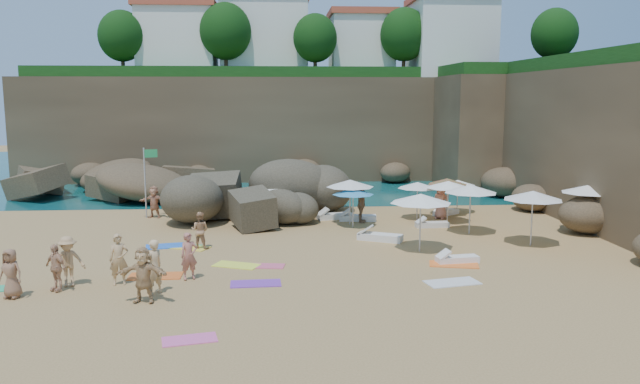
{
  "coord_description": "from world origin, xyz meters",
  "views": [
    {
      "loc": [
        -0.04,
        -26.58,
        6.57
      ],
      "look_at": [
        2.0,
        3.0,
        2.0
      ],
      "focal_mm": 35.0,
      "sensor_mm": 36.0,
      "label": 1
    }
  ],
  "objects": [
    {
      "name": "lounger_3",
      "position": [
        3.04,
        6.35,
        0.15
      ],
      "size": [
        2.03,
        1.09,
        0.3
      ],
      "primitive_type": "cube",
      "rotation": [
        0.0,
        0.0,
        0.24
      ],
      "color": "silver",
      "rests_on": "ground"
    },
    {
      "name": "lounger_0",
      "position": [
        4.21,
        5.8,
        0.15
      ],
      "size": [
        2.0,
        0.84,
        0.3
      ],
      "primitive_type": "cube",
      "rotation": [
        0.0,
        0.0,
        -0.1
      ],
      "color": "white",
      "rests_on": "ground"
    },
    {
      "name": "seawater",
      "position": [
        0.0,
        30.0,
        0.0
      ],
      "size": [
        120.0,
        120.0,
        0.0
      ],
      "primitive_type": "plane",
      "color": "#0C4751",
      "rests_on": "ground"
    },
    {
      "name": "towel_1",
      "position": [
        -2.47,
        -10.23,
        0.01
      ],
      "size": [
        1.59,
        1.03,
        0.03
      ],
      "primitive_type": "cube",
      "rotation": [
        0.0,
        0.0,
        0.21
      ],
      "color": "pink",
      "rests_on": "ground"
    },
    {
      "name": "towel_4",
      "position": [
        -1.68,
        -2.73,
        0.02
      ],
      "size": [
        1.97,
        1.49,
        0.03
      ],
      "primitive_type": "cube",
      "rotation": [
        0.0,
        0.0,
        -0.39
      ],
      "color": "#F2FF43",
      "rests_on": "ground"
    },
    {
      "name": "parasol_8",
      "position": [
        11.16,
        -0.27,
        2.25
      ],
      "size": [
        2.6,
        2.6,
        2.46
      ],
      "color": "silver",
      "rests_on": "ground"
    },
    {
      "name": "person_lie_1",
      "position": [
        -7.57,
        -5.58,
        0.2
      ],
      "size": [
        1.67,
        1.86,
        0.39
      ],
      "primitive_type": "imported",
      "rotation": [
        0.0,
        0.0,
        -0.59
      ],
      "color": "tan",
      "rests_on": "ground"
    },
    {
      "name": "rock_outcrop",
      "position": [
        -0.97,
        6.51,
        0.0
      ],
      "size": [
        8.44,
        6.84,
        3.06
      ],
      "primitive_type": null,
      "rotation": [
        0.0,
        0.0,
        0.16
      ],
      "color": "brown",
      "rests_on": "ground"
    },
    {
      "name": "towel_13",
      "position": [
        6.12,
        -5.57,
        0.02
      ],
      "size": [
        2.06,
        1.33,
        0.03
      ],
      "primitive_type": "cube",
      "rotation": [
        0.0,
        0.0,
        0.21
      ],
      "color": "silver",
      "rests_on": "ground"
    },
    {
      "name": "cliff_corner",
      "position": [
        17.0,
        20.0,
        4.0
      ],
      "size": [
        10.0,
        12.0,
        8.0
      ],
      "primitive_type": "cube",
      "color": "brown",
      "rests_on": "ground"
    },
    {
      "name": "person_stand_5",
      "position": [
        -6.76,
        7.39,
        0.88
      ],
      "size": [
        1.69,
        0.86,
        1.75
      ],
      "primitive_type": "imported",
      "rotation": [
        0.0,
        0.0,
        -0.25
      ],
      "color": "tan",
      "rests_on": "ground"
    },
    {
      "name": "towel_2",
      "position": [
        -4.57,
        -4.02,
        0.02
      ],
      "size": [
        1.93,
        0.97,
        0.03
      ],
      "primitive_type": "cube",
      "rotation": [
        0.0,
        0.0,
        0.01
      ],
      "color": "orange",
      "rests_on": "ground"
    },
    {
      "name": "person_stand_4",
      "position": [
        8.75,
        6.06,
        0.93
      ],
      "size": [
        1.02,
        0.94,
        1.86
      ],
      "primitive_type": "imported",
      "rotation": [
        0.0,
        0.0,
        -0.65
      ],
      "color": "#E18E76",
      "rests_on": "ground"
    },
    {
      "name": "person_stand_1",
      "position": [
        -3.42,
        0.15,
        0.81
      ],
      "size": [
        0.92,
        0.79,
        1.63
      ],
      "primitive_type": "imported",
      "rotation": [
        0.0,
        0.0,
        2.89
      ],
      "color": "tan",
      "rests_on": "ground"
    },
    {
      "name": "parasol_11",
      "position": [
        14.92,
        2.27,
        2.12
      ],
      "size": [
        2.44,
        2.44,
        2.31
      ],
      "color": "silver",
      "rests_on": "ground"
    },
    {
      "name": "flag_pole",
      "position": [
        -7.07,
        7.37,
        2.45
      ],
      "size": [
        0.74,
        0.25,
        3.83
      ],
      "color": "silver",
      "rests_on": "ground"
    },
    {
      "name": "parasol_10",
      "position": [
        3.75,
        4.17,
        1.83
      ],
      "size": [
        2.11,
        2.11,
        2.0
      ],
      "color": "silver",
      "rests_on": "ground"
    },
    {
      "name": "towel_8",
      "position": [
        -4.88,
        0.67,
        0.02
      ],
      "size": [
        2.1,
        1.33,
        0.03
      ],
      "primitive_type": "cube",
      "rotation": [
        0.0,
        0.0,
        0.2
      ],
      "color": "blue",
      "rests_on": "ground"
    },
    {
      "name": "person_lie_4",
      "position": [
        -3.24,
        -4.53,
        0.2
      ],
      "size": [
        1.28,
        1.8,
        0.41
      ],
      "primitive_type": "imported",
      "rotation": [
        0.0,
        0.0,
        0.44
      ],
      "color": "#AF6857",
      "rests_on": "ground"
    },
    {
      "name": "person_stand_3",
      "position": [
        4.33,
        5.3,
        0.95
      ],
      "size": [
        0.74,
        1.19,
        1.89
      ],
      "primitive_type": "imported",
      "rotation": [
        0.0,
        0.0,
        1.31
      ],
      "color": "#9B714D",
      "rests_on": "ground"
    },
    {
      "name": "lounger_2",
      "position": [
        9.35,
        7.08,
        0.13
      ],
      "size": [
        1.68,
        1.45,
        0.26
      ],
      "primitive_type": "cube",
      "rotation": [
        0.0,
        0.0,
        0.63
      ],
      "color": "white",
      "rests_on": "ground"
    },
    {
      "name": "rock_promontory",
      "position": [
        -11.0,
        16.0,
        0.0
      ],
      "size": [
        12.0,
        7.0,
        2.0
      ],
      "primitive_type": null,
      "color": "brown",
      "rests_on": "ground"
    },
    {
      "name": "person_stand_2",
      "position": [
        -2.99,
        7.43,
        0.81
      ],
      "size": [
        0.98,
        1.1,
        1.62
      ],
      "primitive_type": "imported",
      "rotation": [
        0.0,
        0.0,
        2.22
      ],
      "color": "#F7A48C",
      "rests_on": "ground"
    },
    {
      "name": "towel_11",
      "position": [
        -4.23,
        0.5,
        0.01
      ],
      "size": [
        1.65,
        1.0,
        0.03
      ],
      "primitive_type": "cube",
      "rotation": [
        0.0,
        0.0,
        -0.15
      ],
      "color": "#33B469",
      "rests_on": "ground"
    },
    {
      "name": "lounger_5",
      "position": [
        7.08,
        -2.89,
        0.13
      ],
      "size": [
        1.75,
        0.79,
        0.26
      ],
      "primitive_type": "cube",
      "rotation": [
        0.0,
        0.0,
        0.14
      ],
      "color": "white",
      "rests_on": "ground"
    },
    {
      "name": "person_lie_3",
      "position": [
        -4.36,
        -6.99,
        0.24
      ],
      "size": [
        1.9,
        2.01,
        0.48
      ],
      "primitive_type": "imported",
      "rotation": [
        0.0,
        0.0,
        -0.14
      ],
      "color": "tan",
      "rests_on": "ground"
    },
    {
      "name": "clifftop_trees",
      "position": [
        4.78,
        19.52,
        11.26
      ],
      "size": [
        35.6,
        23.82,
        4.4
      ],
      "color": "#11380F",
      "rests_on": "ground"
    },
    {
      "name": "parasol_0",
      "position": [
        3.68,
        4.92,
        2.13
      ],
      "size": [
        2.46,
        2.46,
        2.33
      ],
      "color": "silver",
      "rests_on": "ground"
    },
    {
      "name": "towel_12",
      "position": [
        -3.93,
        0.31,
        0.02
      ],
      "size": [
        1.95,
        1.51,
        0.03
      ],
      "primitive_type": "cube",
      "rotation": [
        0.0,
        0.0,
        -0.42
      ],
      "color": "yellow",
      "rests_on": "ground"
    },
    {
      "name": "marina_masts",
      "position": [
        -16.5,
        30.0,
        3.0
      ],
      "size": [
        3.1,
        0.1,
        6.0
      ],
      "color": "white",
      "rests_on": "ground"
    },
    {
      "name": "cliff_right",
      "position": [
        19.0,
        8.0,
        4.0
      ],
      "size": [
        8.0,
        30.0,
        8.0
      ],
      "primitive_type": "cube",
      "color": "brown",
      "rests_on": "ground"
    },
    {
      "name": "parasol_7",
      "position": [
        9.17,
        2.27,
        2.19
      ],
      "size": [
        2.52,
        2.52,
        2.39
      ],
      "color": "silver",
      "rests_on": "ground"
    },
    {
      "name": "parasol_1",
      "position": [
        7.42,
        5.88,
        1.87
      ],
      "size": [
        2.15,
        2.15,
        2.03
      ],
      "color": "silver",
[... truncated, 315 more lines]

